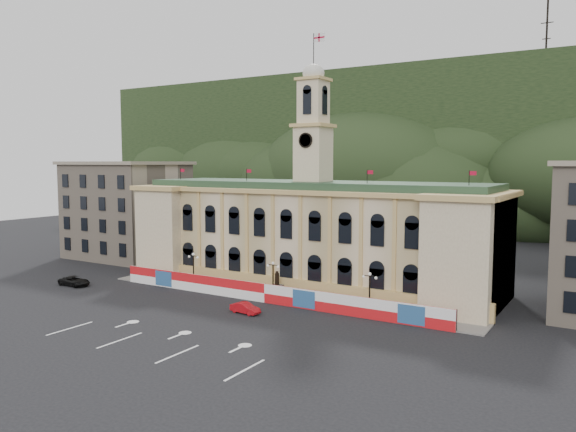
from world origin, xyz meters
The scene contains 13 objects.
ground centered at (0.00, 0.00, 0.00)m, with size 260.00×260.00×0.00m, color black.
lane_markings centered at (0.00, -5.00, 0.00)m, with size 26.00×10.00×0.02m, color white, non-canonical shape.
hill_ridge centered at (0.03, 121.99, 19.48)m, with size 230.00×80.00×64.00m.
city_hall centered at (0.00, 27.63, 7.85)m, with size 56.20×17.60×37.10m.
side_building_left centered at (-43.00, 30.93, 9.33)m, with size 21.00×17.00×18.60m.
hoarding_fence centered at (0.06, 15.07, 1.25)m, with size 50.00×0.44×2.50m.
pavement centered at (0.00, 17.75, 0.08)m, with size 56.00×5.50×0.16m, color slate.
statue centered at (0.00, 18.00, 1.19)m, with size 1.40×1.40×3.72m.
lamp_left centered at (-14.00, 17.00, 3.07)m, with size 1.96×0.44×5.15m.
lamp_center centered at (0.00, 17.00, 3.07)m, with size 1.96×0.44×5.15m.
lamp_right centered at (14.00, 17.00, 3.07)m, with size 1.96×0.44×5.15m.
red_sedan centered at (0.95, 9.30, 0.66)m, with size 4.13×1.81×1.32m, color #B70D14.
black_suv centered at (-30.00, 8.47, 0.71)m, with size 5.16×2.43×1.43m, color black.
Camera 1 is at (40.54, -45.20, 18.39)m, focal length 35.00 mm.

